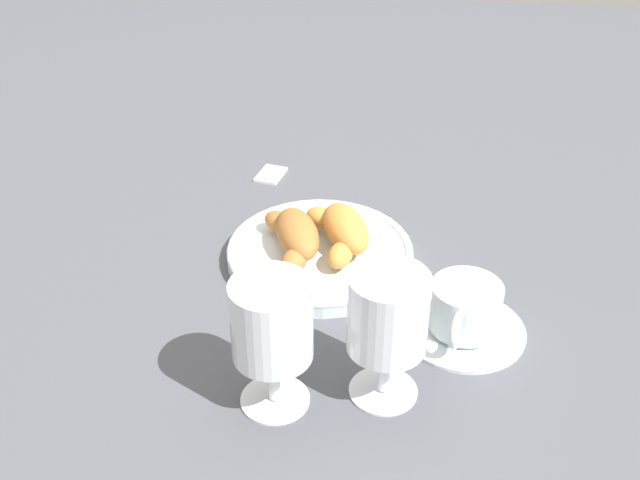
% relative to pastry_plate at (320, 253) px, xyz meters
% --- Properties ---
extents(ground_plane, '(2.20, 2.20, 0.00)m').
position_rel_pastry_plate_xyz_m(ground_plane, '(0.01, -0.03, -0.01)').
color(ground_plane, '#4C4F56').
extents(pastry_plate, '(0.23, 0.23, 0.02)m').
position_rel_pastry_plate_xyz_m(pastry_plate, '(0.00, 0.00, 0.00)').
color(pastry_plate, silver).
rests_on(pastry_plate, ground_plane).
extents(croissant_large, '(0.12, 0.10, 0.04)m').
position_rel_pastry_plate_xyz_m(croissant_large, '(0.01, -0.02, 0.03)').
color(croissant_large, '#CC893D').
rests_on(croissant_large, pastry_plate).
extents(croissant_small, '(0.13, 0.10, 0.04)m').
position_rel_pastry_plate_xyz_m(croissant_small, '(-0.01, 0.03, 0.03)').
color(croissant_small, '#AD6B33').
rests_on(croissant_small, pastry_plate).
extents(coffee_cup_near, '(0.14, 0.14, 0.06)m').
position_rel_pastry_plate_xyz_m(coffee_cup_near, '(-0.11, -0.17, 0.01)').
color(coffee_cup_near, silver).
rests_on(coffee_cup_near, ground_plane).
extents(juice_glass_left, '(0.08, 0.08, 0.14)m').
position_rel_pastry_plate_xyz_m(juice_glass_left, '(-0.24, 0.00, 0.08)').
color(juice_glass_left, white).
rests_on(juice_glass_left, ground_plane).
extents(juice_glass_right, '(0.08, 0.08, 0.14)m').
position_rel_pastry_plate_xyz_m(juice_glass_right, '(-0.21, -0.10, 0.08)').
color(juice_glass_right, white).
rests_on(juice_glass_right, ground_plane).
extents(sugar_packet, '(0.05, 0.04, 0.01)m').
position_rel_pastry_plate_xyz_m(sugar_packet, '(0.20, 0.11, -0.01)').
color(sugar_packet, white).
rests_on(sugar_packet, ground_plane).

